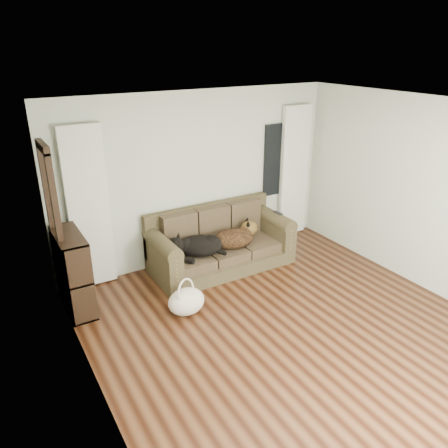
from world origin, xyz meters
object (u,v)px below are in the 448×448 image
sofa (222,240)px  tote_bag (186,302)px  dog_shepherd (235,237)px  bookshelf (74,274)px  dog_black_lab (197,247)px

sofa → tote_bag: sofa is taller
dog_shepherd → bookshelf: 2.37m
dog_shepherd → bookshelf: (-2.36, 0.07, 0.01)m
dog_shepherd → dog_black_lab: bearing=7.0°
dog_shepherd → tote_bag: bearing=41.4°
dog_black_lab → bookshelf: (-1.73, 0.05, 0.02)m
sofa → dog_shepherd: size_ratio=3.23×
dog_shepherd → tote_bag: 1.46m
dog_black_lab → bookshelf: bookshelf is taller
dog_black_lab → tote_bag: dog_black_lab is taller
dog_shepherd → bookshelf: bearing=7.0°
sofa → bookshelf: bookshelf is taller
sofa → tote_bag: 1.37m
tote_bag → bookshelf: 1.48m
dog_black_lab → sofa: bearing=38.9°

